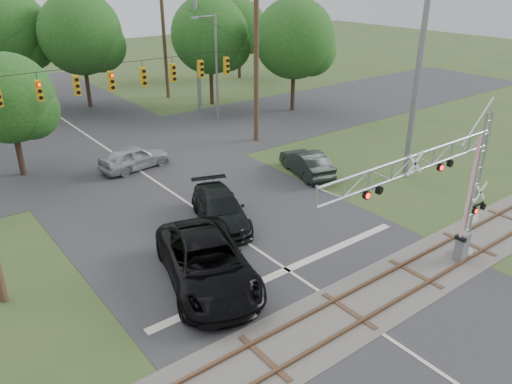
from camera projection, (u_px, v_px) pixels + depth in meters
ground at (392, 341)px, 17.01m from camera, size 160.00×160.00×0.00m
road_main at (227, 229)px, 24.24m from camera, size 14.00×90.00×0.02m
road_cross at (112, 152)px, 34.35m from camera, size 90.00×12.00×0.02m
railroad_track at (349, 311)px, 18.44m from camera, size 90.00×3.20×0.17m
crossing_gantry at (439, 188)px, 18.83m from camera, size 9.77×0.83×6.50m
traffic_signal_span at (141, 76)px, 29.58m from camera, size 19.34×0.36×11.50m
pickup_black at (207, 263)px, 19.76m from camera, size 5.03×7.44×1.89m
car_dark at (220, 209)px, 24.55m from camera, size 3.88×5.78×1.55m
sedan_silver at (134, 157)px, 31.27m from camera, size 4.65×2.36×1.52m
suv_dark at (307, 163)px, 30.41m from camera, size 2.71×4.82×1.51m
streetlight at (215, 62)px, 39.85m from camera, size 2.24×0.23×8.40m
utility_poles at (160, 57)px, 32.64m from camera, size 24.42×27.11×13.49m
treeline at (66, 44)px, 40.32m from camera, size 48.93×24.30×10.03m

